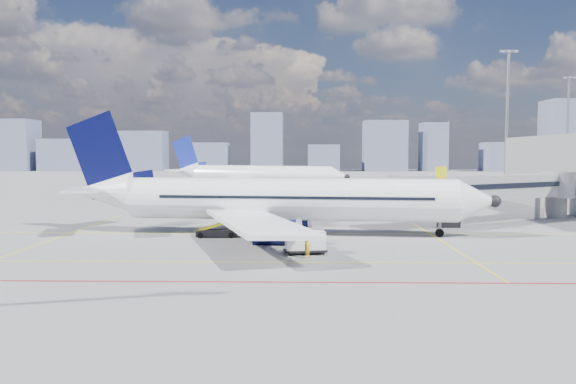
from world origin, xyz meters
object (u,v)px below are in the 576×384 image
(second_aircraft, at_px, (253,176))
(cargo_dolly, at_px, (305,242))
(baggage_tug, at_px, (310,241))
(main_aircraft, at_px, (271,200))
(belt_loader, at_px, (218,231))
(ramp_worker, at_px, (308,248))

(second_aircraft, relative_size, cargo_dolly, 10.96)
(baggage_tug, height_order, cargo_dolly, cargo_dolly)
(main_aircraft, xyz_separation_m, cargo_dolly, (3.07, -10.49, -2.27))
(cargo_dolly, bearing_deg, belt_loader, 123.85)
(baggage_tug, xyz_separation_m, ramp_worker, (-0.19, -3.83, 0.12))
(second_aircraft, distance_m, belt_loader, 58.26)
(main_aircraft, relative_size, cargo_dolly, 12.20)
(second_aircraft, xyz_separation_m, belt_loader, (1.66, -58.17, -2.67))
(baggage_tug, distance_m, ramp_worker, 3.84)
(belt_loader, height_order, ramp_worker, belt_loader)
(cargo_dolly, height_order, belt_loader, belt_loader)
(baggage_tug, relative_size, cargo_dolly, 0.65)
(cargo_dolly, bearing_deg, baggage_tug, 70.54)
(main_aircraft, height_order, second_aircraft, main_aircraft)
(main_aircraft, relative_size, belt_loader, 7.81)
(main_aircraft, xyz_separation_m, belt_loader, (-4.74, -2.09, -2.67))
(cargo_dolly, bearing_deg, second_aircraft, 89.01)
(belt_loader, relative_size, ramp_worker, 3.42)
(baggage_tug, bearing_deg, cargo_dolly, -80.67)
(second_aircraft, xyz_separation_m, ramp_worker, (9.67, -68.28, -2.46))
(cargo_dolly, distance_m, ramp_worker, 1.73)
(main_aircraft, height_order, belt_loader, main_aircraft)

